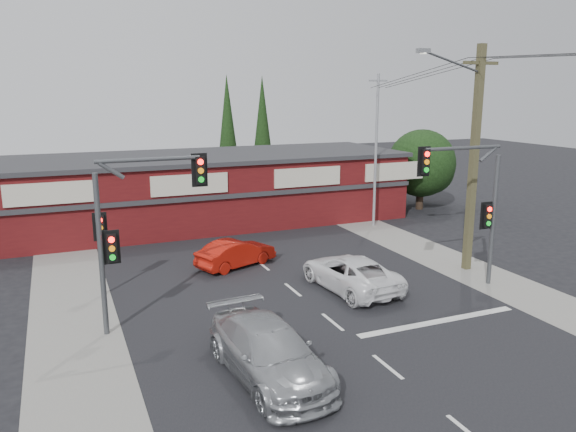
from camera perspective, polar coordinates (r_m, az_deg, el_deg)
name	(u,v)px	position (r m, az deg, el deg)	size (l,w,h in m)	color
ground	(331,321)	(20.42, 4.44, -10.63)	(120.00, 120.00, 0.00)	black
road_strip	(279,279)	(24.67, -0.89, -6.41)	(14.00, 70.00, 0.01)	black
verge_left	(72,307)	(23.09, -21.10, -8.64)	(3.00, 70.00, 0.02)	gray
verge_right	(439,257)	(28.77, 15.06, -4.04)	(3.00, 70.00, 0.02)	gray
stop_line	(438,321)	(21.02, 15.02, -10.30)	(6.50, 0.35, 0.01)	silver
white_suv	(350,273)	(23.40, 6.35, -5.74)	(2.35, 5.09, 1.41)	white
silver_suv	(269,352)	(16.44, -1.99, -13.61)	(2.20, 5.41, 1.57)	#A6A9AB
red_sedan	(236,253)	(26.32, -5.31, -3.77)	(1.36, 3.90, 1.28)	#B2160B
lane_dashes	(333,322)	(20.35, 4.55, -10.68)	(0.12, 37.43, 0.01)	silver
shop_building	(192,189)	(35.00, -9.77, 2.72)	(27.30, 8.40, 4.22)	#480E10
tree_cluster	(420,167)	(40.02, 13.24, 4.90)	(5.90, 5.10, 5.50)	#2D2116
conifer_near	(228,126)	(42.50, -6.16, 9.10)	(1.80, 1.80, 9.25)	#2D2116
conifer_far	(262,123)	(45.50, -2.61, 9.39)	(1.80, 1.80, 9.25)	#2D2116
traffic_mast_left	(132,218)	(19.23, -15.53, -0.22)	(3.77, 0.27, 5.97)	#47494C
traffic_mast_right	(473,195)	(23.86, 18.31, 2.08)	(3.96, 0.27, 5.97)	#47494C
pedestal_signal	(101,237)	(23.39, -18.48, -2.00)	(0.55, 0.27, 3.38)	#47494C
utility_pole	(472,152)	(26.12, 18.20, 6.17)	(4.38, 0.59, 10.00)	brown
steel_pole	(376,148)	(33.82, 8.93, 6.80)	(1.20, 0.16, 9.00)	gray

